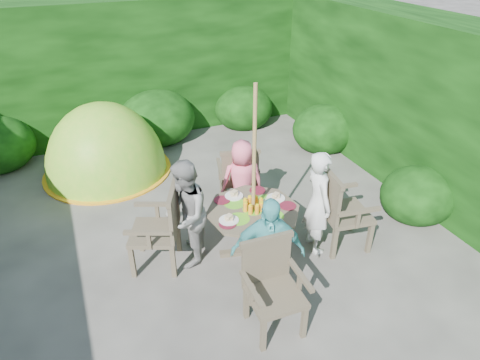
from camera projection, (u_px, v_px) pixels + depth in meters
name	position (u px, v px, depth m)	size (l,w,h in m)	color
ground	(177.00, 248.00, 5.49)	(60.00, 60.00, 0.00)	#46433E
hedge_enclosure	(143.00, 120.00, 5.91)	(9.00, 9.00, 2.50)	black
patio_table	(253.00, 216.00, 5.13)	(1.38, 1.38, 0.79)	#443B2C
parasol_pole	(254.00, 177.00, 4.85)	(0.04, 0.04, 2.20)	olive
garden_chair_right	(340.00, 209.00, 5.27)	(0.64, 0.70, 1.04)	#443B2C
garden_chair_left	(161.00, 227.00, 4.97)	(0.73, 0.77, 1.02)	#443B2C
garden_chair_back	(239.00, 176.00, 6.09)	(0.67, 0.62, 0.94)	#443B2C
garden_chair_front	(272.00, 285.00, 4.22)	(0.58, 0.53, 0.94)	#443B2C
child_right	(318.00, 202.00, 5.18)	(0.49, 0.32, 1.36)	silver
child_left	(186.00, 215.00, 4.96)	(0.66, 0.51, 1.35)	gray
child_back	(242.00, 181.00, 5.79)	(0.57, 0.37, 1.17)	#F26480
child_front	(268.00, 253.00, 4.40)	(0.77, 0.32, 1.32)	#4DB3B4
dome_tent	(109.00, 172.00, 7.21)	(2.38, 2.38, 2.39)	#6DCD27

